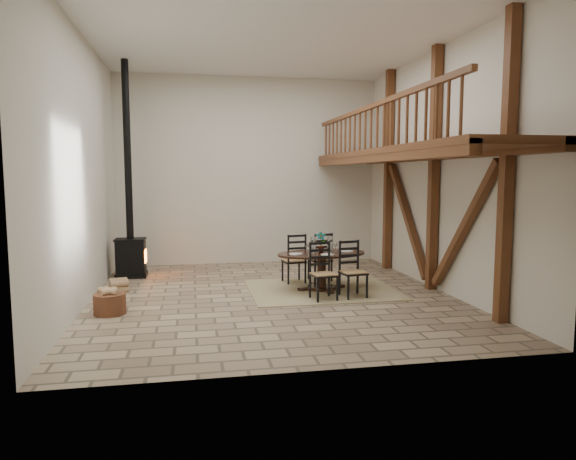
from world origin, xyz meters
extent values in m
plane|color=tan|center=(0.00, 0.00, 0.00)|extent=(8.00, 8.00, 0.00)
cube|color=beige|center=(0.00, 4.00, 2.50)|extent=(7.00, 0.02, 5.00)
cube|color=beige|center=(0.00, -4.00, 2.50)|extent=(7.00, 0.02, 5.00)
cube|color=beige|center=(-3.50, 0.00, 2.50)|extent=(0.02, 8.00, 5.00)
cube|color=beige|center=(3.50, 0.00, 2.50)|extent=(0.02, 8.00, 5.00)
cube|color=white|center=(0.00, 0.00, 5.00)|extent=(7.00, 8.00, 0.02)
cube|color=brown|center=(3.38, -2.50, 2.50)|extent=(0.18, 0.18, 5.00)
cube|color=brown|center=(3.38, 0.00, 2.50)|extent=(0.18, 0.18, 5.00)
cube|color=brown|center=(3.38, 2.50, 2.50)|extent=(0.18, 0.18, 5.00)
cube|color=brown|center=(3.38, -1.25, 1.40)|extent=(0.14, 2.16, 2.54)
cube|color=brown|center=(3.38, 1.25, 1.40)|extent=(0.14, 2.16, 2.54)
cube|color=brown|center=(3.38, 0.00, 2.80)|extent=(0.20, 7.80, 0.20)
cube|color=brown|center=(2.70, 0.00, 2.85)|extent=(1.60, 7.80, 0.12)
cube|color=brown|center=(2.00, 0.00, 2.75)|extent=(0.18, 7.80, 0.22)
cube|color=brown|center=(2.00, 0.00, 3.75)|extent=(0.09, 7.60, 0.09)
cube|color=brown|center=(2.00, 0.00, 3.33)|extent=(0.06, 7.60, 0.86)
cube|color=tan|center=(1.09, 0.33, 0.01)|extent=(3.00, 2.50, 0.02)
ellipsoid|color=black|center=(1.09, 0.33, 0.77)|extent=(2.06, 1.42, 0.04)
cylinder|color=black|center=(1.09, 0.33, 0.37)|extent=(0.19, 0.19, 0.71)
cylinder|color=black|center=(1.09, 0.33, 0.05)|extent=(0.59, 0.59, 0.06)
cube|color=tan|center=(0.90, -0.55, 0.50)|extent=(0.52, 0.50, 0.04)
cube|color=black|center=(0.90, -0.55, 0.24)|extent=(0.50, 0.50, 0.48)
cube|color=black|center=(0.87, -0.35, 0.80)|extent=(0.40, 0.10, 0.63)
cube|color=tan|center=(1.52, -0.45, 0.50)|extent=(0.52, 0.50, 0.04)
cube|color=black|center=(1.52, -0.45, 0.24)|extent=(0.50, 0.50, 0.48)
cube|color=black|center=(1.49, -0.26, 0.80)|extent=(0.40, 0.10, 0.63)
cube|color=tan|center=(0.65, 1.11, 0.50)|extent=(0.52, 0.50, 0.04)
cube|color=black|center=(0.65, 1.11, 0.24)|extent=(0.50, 0.50, 0.48)
cube|color=black|center=(0.68, 0.91, 0.80)|extent=(0.40, 0.10, 0.63)
cube|color=tan|center=(1.27, 1.20, 0.50)|extent=(0.52, 0.50, 0.04)
cube|color=black|center=(1.27, 1.20, 0.24)|extent=(0.50, 0.50, 0.48)
cube|color=black|center=(1.30, 1.01, 0.80)|extent=(0.40, 0.10, 0.63)
cube|color=silver|center=(1.09, 0.33, 0.79)|extent=(1.56, 0.94, 0.01)
cube|color=white|center=(1.09, 0.33, 0.88)|extent=(0.98, 0.45, 0.18)
cylinder|color=white|center=(0.90, 0.30, 0.96)|extent=(0.12, 0.12, 0.34)
cylinder|color=white|center=(1.27, 0.36, 0.96)|extent=(0.12, 0.12, 0.34)
cylinder|color=silver|center=(0.90, 0.30, 0.87)|extent=(0.06, 0.06, 0.16)
cylinder|color=silver|center=(1.27, 0.36, 0.87)|extent=(0.06, 0.06, 0.16)
imported|color=#4C723F|center=(1.08, 0.38, 1.01)|extent=(0.25, 0.19, 0.44)
cube|color=black|center=(-2.98, 2.49, 0.05)|extent=(0.71, 0.55, 0.11)
cube|color=black|center=(-2.98, 2.49, 0.49)|extent=(0.66, 0.49, 0.76)
cube|color=#FF590C|center=(-2.65, 2.49, 0.49)|extent=(0.02, 0.30, 0.30)
cube|color=black|center=(-2.98, 2.49, 0.89)|extent=(0.70, 0.54, 0.04)
cylinder|color=black|center=(-2.98, 2.49, 2.96)|extent=(0.16, 0.16, 4.09)
cylinder|color=brown|center=(-2.98, -0.82, 0.18)|extent=(0.55, 0.55, 0.36)
cube|color=tan|center=(-2.98, -0.82, 0.40)|extent=(0.29, 0.29, 0.11)
cube|color=tan|center=(-3.07, 0.99, 0.12)|extent=(0.44, 0.55, 0.24)
camera|label=1|loc=(-1.55, -9.91, 2.39)|focal=32.00mm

